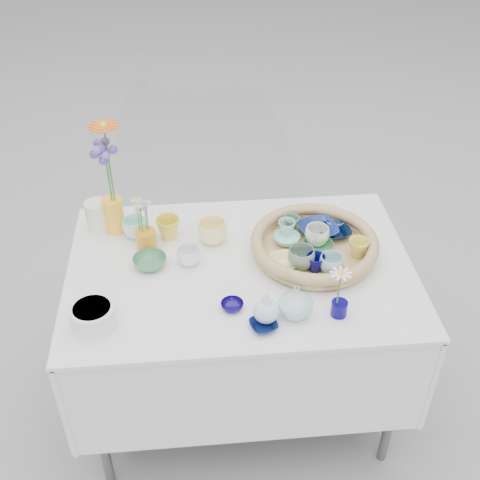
{
  "coord_description": "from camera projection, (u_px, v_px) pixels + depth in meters",
  "views": [
    {
      "loc": [
        -0.16,
        -1.68,
        2.17
      ],
      "look_at": [
        0.0,
        0.02,
        0.87
      ],
      "focal_mm": 45.0,
      "sensor_mm": 36.0,
      "label": 1
    }
  ],
  "objects": [
    {
      "name": "tray_ceramic_1",
      "position": [
        334.0,
        232.0,
        2.31
      ],
      "size": [
        0.14,
        0.14,
        0.03
      ],
      "primitive_type": "imported",
      "rotation": [
        0.0,
        0.0,
        0.22
      ],
      "color": "black",
      "rests_on": "wicker_tray"
    },
    {
      "name": "single_daisy",
      "position": [
        339.0,
        288.0,
        1.92
      ],
      "size": [
        0.1,
        0.1,
        0.15
      ],
      "primitive_type": null,
      "rotation": [
        0.0,
        0.0,
        0.17
      ],
      "color": "white",
      "rests_on": "bud_vase_cobalt"
    },
    {
      "name": "tray_ceramic_8",
      "position": [
        335.0,
        221.0,
        2.37
      ],
      "size": [
        0.09,
        0.09,
        0.03
      ],
      "primitive_type": "imported",
      "rotation": [
        0.0,
        0.0,
        0.04
      ],
      "color": "#8EC9FB",
      "rests_on": "wicker_tray"
    },
    {
      "name": "tall_vase_yellow",
      "position": [
        114.0,
        215.0,
        2.33
      ],
      "size": [
        0.1,
        0.1,
        0.15
      ],
      "primitive_type": "cylinder",
      "rotation": [
        0.0,
        0.0,
        -0.33
      ],
      "color": "yellow",
      "rests_on": "display_table"
    },
    {
      "name": "daisy_cup",
      "position": [
        146.0,
        240.0,
        2.25
      ],
      "size": [
        0.08,
        0.08,
        0.08
      ],
      "primitive_type": "cylinder",
      "rotation": [
        0.0,
        0.0,
        0.05
      ],
      "color": "orange",
      "rests_on": "display_table"
    },
    {
      "name": "loose_ceramic_1",
      "position": [
        212.0,
        232.0,
        2.29
      ],
      "size": [
        0.14,
        0.14,
        0.09
      ],
      "primitive_type": "imported",
      "rotation": [
        0.0,
        0.0,
        -0.25
      ],
      "color": "#FFF089",
      "rests_on": "display_table"
    },
    {
      "name": "tray_ceramic_11",
      "position": [
        331.0,
        264.0,
        2.12
      ],
      "size": [
        0.09,
        0.09,
        0.07
      ],
      "primitive_type": "imported",
      "rotation": [
        0.0,
        0.0,
        -0.05
      ],
      "color": "#96D0CD",
      "rests_on": "wicker_tray"
    },
    {
      "name": "loose_ceramic_3",
      "position": [
        189.0,
        256.0,
        2.19
      ],
      "size": [
        0.1,
        0.1,
        0.07
      ],
      "primitive_type": "imported",
      "rotation": [
        0.0,
        0.0,
        -0.12
      ],
      "color": "white",
      "rests_on": "display_table"
    },
    {
      "name": "gerbera",
      "position": [
        109.0,
        165.0,
        2.18
      ],
      "size": [
        0.15,
        0.15,
        0.33
      ],
      "primitive_type": null,
      "rotation": [
        0.0,
        0.0,
        -0.19
      ],
      "color": "orange",
      "rests_on": "tall_vase_yellow"
    },
    {
      "name": "tray_ceramic_6",
      "position": [
        287.0,
        228.0,
        2.3
      ],
      "size": [
        0.09,
        0.09,
        0.06
      ],
      "primitive_type": "imported",
      "rotation": [
        0.0,
        0.0,
        0.43
      ],
      "color": "#AAC5BB",
      "rests_on": "wicker_tray"
    },
    {
      "name": "tray_ceramic_12",
      "position": [
        291.0,
        223.0,
        2.33
      ],
      "size": [
        0.07,
        0.07,
        0.06
      ],
      "primitive_type": "imported",
      "rotation": [
        0.0,
        0.0,
        -0.21
      ],
      "color": "#467B62",
      "rests_on": "wicker_tray"
    },
    {
      "name": "white_pitcher",
      "position": [
        98.0,
        216.0,
        2.34
      ],
      "size": [
        0.15,
        0.13,
        0.12
      ],
      "primitive_type": null,
      "rotation": [
        0.0,
        0.0,
        0.3
      ],
      "color": "beige",
      "rests_on": "display_table"
    },
    {
      "name": "tray_ceramic_2",
      "position": [
        358.0,
        248.0,
        2.2
      ],
      "size": [
        0.08,
        0.08,
        0.07
      ],
      "primitive_type": "imported",
      "rotation": [
        0.0,
        0.0,
        0.03
      ],
      "color": "#E0CC4C",
      "rests_on": "wicker_tray"
    },
    {
      "name": "tray_ceramic_9",
      "position": [
        315.0,
        263.0,
        2.13
      ],
      "size": [
        0.08,
        0.08,
        0.06
      ],
      "primitive_type": "imported",
      "rotation": [
        0.0,
        0.0,
        0.18
      ],
      "color": "#08055E",
      "rests_on": "wicker_tray"
    },
    {
      "name": "tray_ceramic_0",
      "position": [
        318.0,
        230.0,
        2.31
      ],
      "size": [
        0.18,
        0.18,
        0.04
      ],
      "primitive_type": "imported",
      "rotation": [
        0.0,
        0.0,
        0.24
      ],
      "color": "navy",
      "rests_on": "wicker_tray"
    },
    {
      "name": "loose_ceramic_5",
      "position": [
        135.0,
        228.0,
        2.32
      ],
      "size": [
        0.12,
        0.12,
        0.08
      ],
      "primitive_type": "imported",
      "rotation": [
        0.0,
        0.0,
        0.28
      ],
      "color": "#AFE9DD",
      "rests_on": "display_table"
    },
    {
      "name": "tray_ceramic_4",
      "position": [
        301.0,
        258.0,
        2.14
      ],
      "size": [
        0.13,
        0.13,
        0.08
      ],
      "primitive_type": "imported",
      "rotation": [
        0.0,
        0.0,
        0.39
      ],
      "color": "slate",
      "rests_on": "wicker_tray"
    },
    {
      "name": "tray_ceramic_10",
      "position": [
        283.0,
        263.0,
        2.16
      ],
      "size": [
        0.14,
        0.14,
        0.03
      ],
      "primitive_type": "imported",
      "rotation": [
        0.0,
        0.0,
        0.25
      ],
      "color": "#F4F291",
      "rests_on": "wicker_tray"
    },
    {
      "name": "bud_vase_seafoam",
      "position": [
        296.0,
        301.0,
        1.96
      ],
      "size": [
        0.13,
        0.13,
        0.12
      ],
      "primitive_type": "imported",
      "rotation": [
        0.0,
        0.0,
        0.19
      ],
      "color": "#A1CEC9",
      "rests_on": "display_table"
    },
    {
      "name": "tray_ceramic_5",
      "position": [
        287.0,
        239.0,
        2.27
      ],
      "size": [
        0.12,
        0.12,
        0.03
      ],
      "primitive_type": "imported",
      "rotation": [
        0.0,
        0.0,
        0.18
      ],
      "color": "#95E9D2",
      "rests_on": "wicker_tray"
    },
    {
      "name": "wicker_tray",
      "position": [
        314.0,
        245.0,
        2.23
      ],
      "size": [
        0.47,
        0.47,
        0.08
      ],
      "primitive_type": null,
      "color": "#A3854A",
      "rests_on": "display_table"
    },
    {
      "name": "bud_vase_paleblue",
      "position": [
        266.0,
        306.0,
        1.94
      ],
      "size": [
        0.11,
        0.11,
        0.13
      ],
      "primitive_type": null,
      "rotation": [
        0.0,
        0.0,
        -0.37
      ],
      "color": "silver",
      "rests_on": "display_table"
    },
    {
      "name": "loose_ceramic_6",
      "position": [
        264.0,
        325.0,
        1.94
      ],
      "size": [
        0.11,
        0.11,
        0.02
      ],
      "primitive_type": "imported",
      "rotation": [
        0.0,
        0.0,
        0.29
      ],
      "color": "#091340",
      "rests_on": "display_table"
    },
    {
      "name": "display_table",
      "position": [
        240.0,
        399.0,
        2.66
      ],
      "size": [
        1.26,
        0.86,
        0.77
      ],
      "primitive_type": null,
      "color": "white",
      "rests_on": "ground"
    },
    {
      "name": "loose_ceramic_0",
      "position": [
        168.0,
        228.0,
        2.31
      ],
      "size": [
        0.12,
        0.12,
        0.09
      ],
      "primitive_type": "imported",
      "rotation": [
        0.0,
        0.0,
        -0.36
      ],
      "color": "yellow",
      "rests_on": "display_table"
    },
    {
      "name": "loose_ceramic_4",
      "position": [
        232.0,
        306.0,
        2.01
      ],
      "size": [
        0.09,
        0.09,
        0.02
      ],
      "primitive_type": "imported",
      "rotation": [
        0.0,
        0.0,
        -0.14
      ],
      "color": "#0C0349",
      "rests_on": "display_table"
    },
    {
      "name": "hydrangea",
      "position": [
        108.0,
        177.0,
        2.22
      ],
      "size": [
        0.09,
        0.09,
        0.29
      ],
      "primitive_type": null,
      "rotation": [
        0.0,
        0.0,
        -0.12
      ],
      "color": "#533896",
      "rests_on": "tall_vase_yellow"
    },
    {
      "name": "fluted_bowl",
      "position": [
        93.0,
        316.0,
        1.94
      ],
      "size": [
        0.19,
        0.19,
        0.08
      ],
      "primitive_type": null,
      "rotation": [
        0.0,
        0.0,
        0.37
      ],
      "color": "silver",
      "rests_on": "display_table"
    },
    {
      "name": "loose_ceramic_2",
      "position": [
        150.0,
        262.0,
        2.19
      ],
      "size": [
        0.14,
        0.14,
        0.04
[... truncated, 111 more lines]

